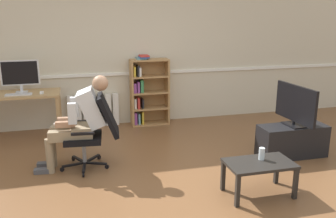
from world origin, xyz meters
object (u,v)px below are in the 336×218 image
(radiator, at_px, (94,111))
(computer_desk, at_px, (23,100))
(keyboard, at_px, (19,94))
(imac_monitor, at_px, (20,74))
(tv_screen, at_px, (295,105))
(office_chair, at_px, (95,129))
(coffee_table, at_px, (259,167))
(bookshelf, at_px, (147,92))
(person_seated, at_px, (80,120))
(computer_mouse, at_px, (42,93))
(drinking_glass, at_px, (262,154))
(tv_stand, at_px, (292,141))

(radiator, bearing_deg, computer_desk, -160.36)
(keyboard, height_order, radiator, keyboard)
(imac_monitor, height_order, tv_screen, imac_monitor)
(office_chair, bearing_deg, coffee_table, 60.33)
(keyboard, bearing_deg, bookshelf, 11.76)
(coffee_table, bearing_deg, person_seated, 146.82)
(tv_screen, bearing_deg, computer_mouse, 61.10)
(computer_desk, height_order, bookshelf, bookshelf)
(computer_desk, distance_m, keyboard, 0.19)
(imac_monitor, height_order, drinking_glass, imac_monitor)
(radiator, distance_m, drinking_glass, 3.40)
(imac_monitor, distance_m, tv_screen, 4.17)
(radiator, xyz_separation_m, person_seated, (-0.26, -1.77, 0.36))
(office_chair, relative_size, tv_stand, 1.02)
(computer_desk, xyz_separation_m, tv_stand, (3.73, -1.72, -0.41))
(imac_monitor, bearing_deg, keyboard, -95.63)
(imac_monitor, bearing_deg, person_seated, -59.63)
(keyboard, distance_m, coffee_table, 3.74)
(drinking_glass, bearing_deg, computer_mouse, 135.64)
(person_seated, xyz_separation_m, tv_stand, (2.89, -0.34, -0.43))
(tv_screen, distance_m, drinking_glass, 1.30)
(tv_stand, height_order, coffee_table, tv_stand)
(computer_desk, relative_size, bookshelf, 0.90)
(radiator, distance_m, person_seated, 1.82)
(tv_stand, bearing_deg, computer_desk, 155.27)
(keyboard, distance_m, tv_stand, 4.12)
(computer_mouse, height_order, office_chair, office_chair)
(keyboard, height_order, person_seated, person_seated)
(computer_mouse, relative_size, bookshelf, 0.08)
(bookshelf, relative_size, radiator, 1.42)
(tv_screen, xyz_separation_m, coffee_table, (-1.00, -0.90, -0.42))
(drinking_glass, bearing_deg, computer_desk, 137.47)
(computer_desk, height_order, imac_monitor, imac_monitor)
(computer_mouse, xyz_separation_m, office_chair, (0.72, -1.28, -0.25))
(drinking_glass, bearing_deg, radiator, 119.86)
(computer_mouse, bearing_deg, radiator, 32.59)
(computer_desk, bearing_deg, office_chair, -53.96)
(computer_desk, relative_size, radiator, 1.27)
(imac_monitor, relative_size, radiator, 0.65)
(bookshelf, distance_m, tv_stand, 2.65)
(imac_monitor, bearing_deg, computer_desk, -76.69)
(imac_monitor, distance_m, coffee_table, 3.91)
(radiator, distance_m, office_chair, 1.80)
(bookshelf, bearing_deg, coffee_table, -76.69)
(computer_desk, distance_m, bookshelf, 2.06)
(computer_desk, xyz_separation_m, imac_monitor, (-0.02, 0.08, 0.41))
(keyboard, distance_m, person_seated, 1.52)
(imac_monitor, xyz_separation_m, coffee_table, (2.75, -2.69, -0.71))
(bookshelf, bearing_deg, radiator, 174.15)
(bookshelf, height_order, office_chair, bookshelf)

